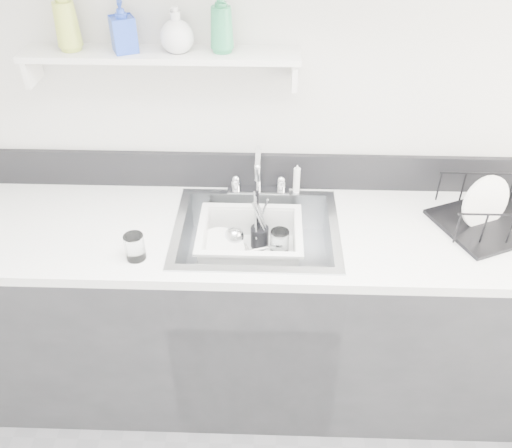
{
  "coord_description": "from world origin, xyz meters",
  "views": [
    {
      "loc": [
        0.05,
        -0.48,
        2.2
      ],
      "look_at": [
        0.0,
        1.14,
        0.98
      ],
      "focal_mm": 38.0,
      "sensor_mm": 36.0,
      "label": 1
    }
  ],
  "objects_px": {
    "counter_run": "(256,311)",
    "wash_tub": "(250,244)",
    "sink": "(256,246)",
    "dish_rack": "(498,207)"
  },
  "relations": [
    {
      "from": "counter_run",
      "to": "wash_tub",
      "type": "bearing_deg",
      "value": 149.07
    },
    {
      "from": "counter_run",
      "to": "wash_tub",
      "type": "xyz_separation_m",
      "value": [
        -0.03,
        0.02,
        0.37
      ]
    },
    {
      "from": "counter_run",
      "to": "sink",
      "type": "bearing_deg",
      "value": 0.0
    },
    {
      "from": "counter_run",
      "to": "wash_tub",
      "type": "height_order",
      "value": "counter_run"
    },
    {
      "from": "wash_tub",
      "to": "dish_rack",
      "type": "relative_size",
      "value": 0.94
    },
    {
      "from": "wash_tub",
      "to": "dish_rack",
      "type": "bearing_deg",
      "value": 3.12
    },
    {
      "from": "sink",
      "to": "dish_rack",
      "type": "bearing_deg",
      "value": 4.14
    },
    {
      "from": "sink",
      "to": "wash_tub",
      "type": "relative_size",
      "value": 1.57
    },
    {
      "from": "counter_run",
      "to": "wash_tub",
      "type": "distance_m",
      "value": 0.37
    },
    {
      "from": "counter_run",
      "to": "sink",
      "type": "xyz_separation_m",
      "value": [
        0.0,
        0.0,
        0.37
      ]
    }
  ]
}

